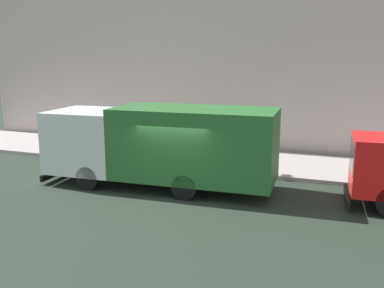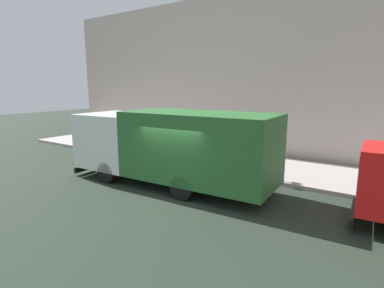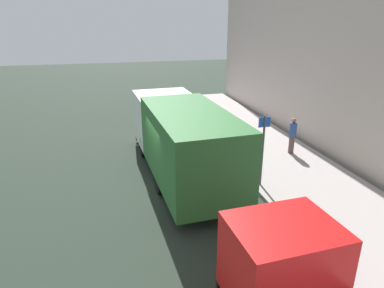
{
  "view_description": "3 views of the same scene",
  "coord_description": "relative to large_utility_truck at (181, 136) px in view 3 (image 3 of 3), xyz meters",
  "views": [
    {
      "loc": [
        -13.12,
        -5.26,
        4.8
      ],
      "look_at": [
        1.49,
        0.02,
        1.52
      ],
      "focal_mm": 39.29,
      "sensor_mm": 36.0,
      "label": 1
    },
    {
      "loc": [
        -8.6,
        -6.33,
        3.92
      ],
      "look_at": [
        1.8,
        0.68,
        1.53
      ],
      "focal_mm": 28.29,
      "sensor_mm": 36.0,
      "label": 2
    },
    {
      "loc": [
        -2.05,
        -11.43,
        6.04
      ],
      "look_at": [
        1.09,
        0.77,
        1.35
      ],
      "focal_mm": 31.64,
      "sensor_mm": 36.0,
      "label": 3
    }
  ],
  "objects": [
    {
      "name": "large_utility_truck",
      "position": [
        0.0,
        0.0,
        0.0
      ],
      "size": [
        2.97,
        8.72,
        2.98
      ],
      "rotation": [
        0.0,
        0.0,
        0.05
      ],
      "color": "white",
      "rests_on": "ground"
    },
    {
      "name": "ground",
      "position": [
        -0.68,
        -0.95,
        -1.65
      ],
      "size": [
        80.0,
        80.0,
        0.0
      ],
      "primitive_type": "plane",
      "color": "#253025"
    },
    {
      "name": "street_sign_post",
      "position": [
        2.61,
        -1.94,
        0.08
      ],
      "size": [
        0.44,
        0.08,
        2.69
      ],
      "color": "#4C5156",
      "rests_on": "sidewalk"
    },
    {
      "name": "building_facade",
      "position": [
        7.2,
        -0.95,
        2.91
      ],
      "size": [
        0.5,
        30.0,
        9.13
      ],
      "primitive_type": "cube",
      "color": "#C2B0A7",
      "rests_on": "ground"
    },
    {
      "name": "sidewalk",
      "position": [
        4.51,
        -0.95,
        -1.58
      ],
      "size": [
        4.38,
        30.0,
        0.15
      ],
      "primitive_type": "cube",
      "color": "#ACA19D",
      "rests_on": "ground"
    },
    {
      "name": "pedestrian_walking",
      "position": [
        5.37,
        0.64,
        -0.61
      ],
      "size": [
        0.41,
        0.41,
        1.68
      ],
      "rotation": [
        0.0,
        0.0,
        6.0
      ],
      "color": "brown",
      "rests_on": "sidewalk"
    }
  ]
}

